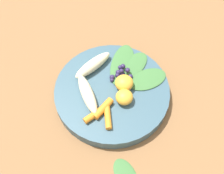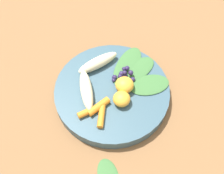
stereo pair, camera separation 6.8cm
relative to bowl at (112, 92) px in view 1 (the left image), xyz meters
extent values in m
plane|color=brown|center=(0.00, 0.00, -0.02)|extent=(2.40, 2.40, 0.00)
cylinder|color=#385666|center=(0.00, 0.00, 0.00)|extent=(0.29, 0.29, 0.03)
ellipsoid|color=beige|center=(0.05, 0.04, 0.03)|extent=(0.10, 0.10, 0.03)
ellipsoid|color=beige|center=(0.07, -0.04, 0.03)|extent=(0.08, 0.11, 0.03)
ellipsoid|color=#F4A833|center=(-0.03, -0.02, 0.03)|extent=(0.05, 0.05, 0.03)
ellipsoid|color=#F4A833|center=(-0.04, 0.02, 0.03)|extent=(0.04, 0.04, 0.03)
cylinder|color=orange|center=(0.01, 0.09, 0.02)|extent=(0.04, 0.05, 0.02)
cylinder|color=orange|center=(0.00, 0.06, 0.02)|extent=(0.04, 0.06, 0.02)
cylinder|color=orange|center=(-0.02, 0.08, 0.02)|extent=(0.04, 0.06, 0.01)
sphere|color=#2D234C|center=(0.01, -0.02, 0.02)|extent=(0.01, 0.01, 0.01)
sphere|color=#2D234C|center=(-0.03, -0.03, 0.02)|extent=(0.01, 0.01, 0.01)
sphere|color=#2D234C|center=(0.01, -0.03, 0.02)|extent=(0.01, 0.01, 0.01)
sphere|color=#2D234C|center=(-0.01, -0.05, 0.02)|extent=(0.01, 0.01, 0.01)
sphere|color=#2D234C|center=(0.00, -0.06, 0.03)|extent=(0.01, 0.01, 0.01)
sphere|color=#2D234C|center=(-0.03, -0.05, 0.02)|extent=(0.01, 0.01, 0.01)
sphere|color=#2D234C|center=(0.00, -0.04, 0.02)|extent=(0.01, 0.01, 0.01)
sphere|color=#2D234C|center=(-0.02, -0.06, 0.03)|extent=(0.01, 0.01, 0.01)
sphere|color=#2D234C|center=(-0.01, -0.05, 0.03)|extent=(0.01, 0.01, 0.01)
sphere|color=#2D234C|center=(0.00, -0.05, 0.02)|extent=(0.01, 0.01, 0.01)
sphere|color=#2D234C|center=(-0.01, -0.06, 0.03)|extent=(0.01, 0.01, 0.01)
ellipsoid|color=#3D7038|center=(-0.07, -0.06, 0.02)|extent=(0.11, 0.11, 0.01)
ellipsoid|color=#3D7038|center=(-0.03, -0.08, 0.02)|extent=(0.08, 0.12, 0.01)
ellipsoid|color=#3D7038|center=(0.00, -0.08, 0.02)|extent=(0.08, 0.14, 0.01)
camera|label=1|loc=(-0.12, 0.34, 0.60)|focal=44.61mm
camera|label=2|loc=(-0.19, 0.31, 0.60)|focal=44.61mm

